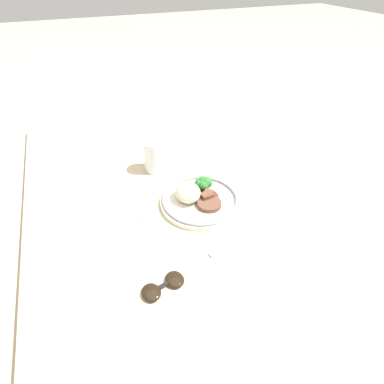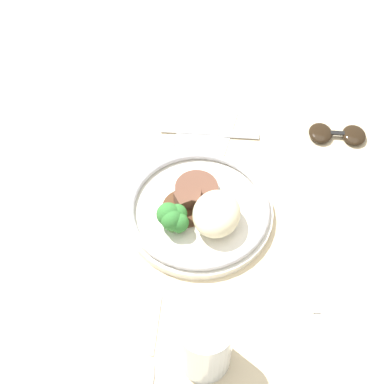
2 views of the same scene
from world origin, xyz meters
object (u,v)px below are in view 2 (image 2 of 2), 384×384
Objects in this scene: plate at (199,210)px; fork at (220,134)px; knife at (311,258)px; spoon at (150,364)px; juice_glass at (205,345)px; sunglasses at (337,134)px.

plate is 1.35× the size of fork.
knife is (0.03, 0.20, -0.02)m from plate.
plate is 0.27m from spoon.
juice_glass is 0.57× the size of knife.
plate is at bearing -98.03° from fork.
sunglasses is at bearing 148.05° from spoon.
spoon is at bearing 0.82° from plate.
fork and spoon have the same top height.
plate is 2.17× the size of sunglasses.
plate is 1.24× the size of knife.
sunglasses is at bearing 165.03° from knife.
spoon reaches higher than knife.
juice_glass is 1.00× the size of sunglasses.
plate reaches higher than fork.
juice_glass reaches higher than knife.
spoon is (0.27, 0.00, -0.02)m from plate.
spoon is 0.57m from sunglasses.
fork is 1.25× the size of spoon.
juice_glass is 0.45m from fork.
plate is 0.25m from juice_glass.
fork is 0.23m from sunglasses.
juice_glass is 0.25m from knife.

